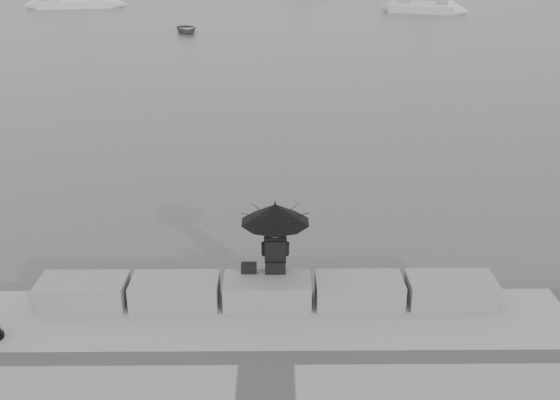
{
  "coord_description": "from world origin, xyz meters",
  "views": [
    {
      "loc": [
        0.15,
        -10.47,
        6.67
      ],
      "look_at": [
        0.27,
        3.0,
        1.16
      ],
      "focal_mm": 40.0,
      "sensor_mm": 36.0,
      "label": 1
    }
  ],
  "objects_px": {
    "sailboat_right": "(422,8)",
    "dinghy": "(186,29)",
    "sailboat_left": "(75,4)",
    "seated_person": "(275,221)"
  },
  "relations": [
    {
      "from": "sailboat_right",
      "to": "dinghy",
      "type": "height_order",
      "value": "sailboat_right"
    },
    {
      "from": "sailboat_left",
      "to": "sailboat_right",
      "type": "distance_m",
      "value": 38.92
    },
    {
      "from": "sailboat_left",
      "to": "dinghy",
      "type": "bearing_deg",
      "value": -64.93
    },
    {
      "from": "seated_person",
      "to": "sailboat_right",
      "type": "bearing_deg",
      "value": 74.59
    },
    {
      "from": "sailboat_right",
      "to": "dinghy",
      "type": "relative_size",
      "value": 3.66
    },
    {
      "from": "sailboat_left",
      "to": "dinghy",
      "type": "xyz_separation_m",
      "value": [
        15.5,
        -21.66,
        -0.22
      ]
    },
    {
      "from": "dinghy",
      "to": "sailboat_left",
      "type": "bearing_deg",
      "value": 107.09
    },
    {
      "from": "seated_person",
      "to": "dinghy",
      "type": "relative_size",
      "value": 0.39
    },
    {
      "from": "sailboat_right",
      "to": "sailboat_left",
      "type": "bearing_deg",
      "value": -164.31
    },
    {
      "from": "sailboat_right",
      "to": "dinghy",
      "type": "distance_m",
      "value": 27.91
    }
  ]
}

